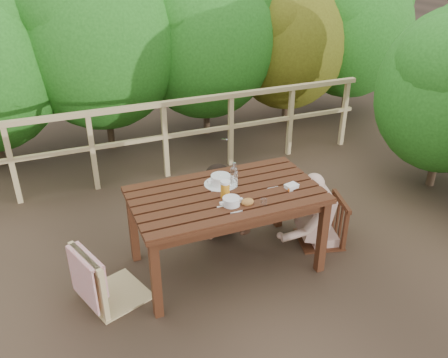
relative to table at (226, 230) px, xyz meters
name	(u,v)px	position (x,y,z in m)	size (l,w,h in m)	color
ground	(226,264)	(0.00, 0.00, -0.39)	(60.00, 60.00, 0.00)	#463425
table	(226,230)	(0.00, 0.00, 0.00)	(1.68, 0.94, 0.78)	#391C0E
chair_left	(110,247)	(-1.06, -0.04, 0.13)	(0.51, 0.51, 1.03)	tan
chair_far	(216,189)	(0.17, 0.69, 0.04)	(0.43, 0.43, 0.86)	#391C0E
chair_right	(323,203)	(1.04, 0.00, 0.06)	(0.44, 0.44, 0.89)	#391C0E
woman	(215,175)	(0.17, 0.71, 0.20)	(0.48, 0.59, 1.18)	black
diner_right	(327,186)	(1.07, 0.00, 0.25)	(0.51, 0.63, 1.27)	tan
railing	(165,140)	(0.00, 2.00, 0.12)	(5.60, 0.10, 1.01)	tan
hedge_row	(163,9)	(0.40, 3.20, 1.51)	(6.60, 1.60, 3.80)	#226319
soup_near	(231,202)	(-0.04, -0.21, 0.43)	(0.25, 0.25, 0.08)	white
soup_far	(221,180)	(0.01, 0.16, 0.44)	(0.30, 0.30, 0.10)	silver
bread_roll	(247,202)	(0.09, -0.25, 0.42)	(0.11, 0.08, 0.07)	#9E612D
beer_glass	(225,189)	(-0.03, -0.06, 0.47)	(0.08, 0.08, 0.16)	orange
bottle	(234,176)	(0.10, 0.05, 0.52)	(0.06, 0.06, 0.26)	silver
tumbler	(264,202)	(0.22, -0.31, 0.42)	(0.06, 0.06, 0.07)	white
butter_tub	(291,187)	(0.57, -0.15, 0.41)	(0.12, 0.08, 0.05)	white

